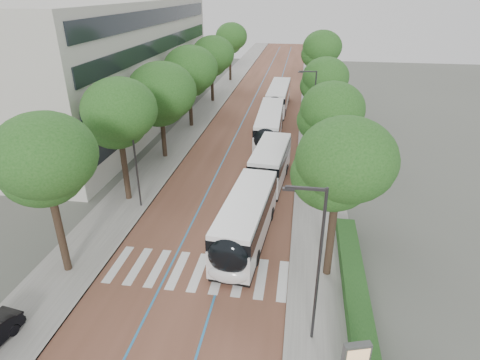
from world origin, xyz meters
name	(u,v)px	position (x,y,z in m)	size (l,w,h in m)	color
ground	(191,283)	(0.00, 0.00, 0.00)	(160.00, 160.00, 0.00)	#51544C
road	(263,103)	(0.00, 40.00, 0.01)	(11.00, 140.00, 0.02)	brown
sidewalk_left	(213,101)	(-7.50, 40.00, 0.06)	(4.00, 140.00, 0.12)	gray
sidewalk_right	(315,105)	(7.50, 40.00, 0.06)	(4.00, 140.00, 0.12)	gray
kerb_left	(225,101)	(-5.60, 40.00, 0.06)	(0.20, 140.00, 0.14)	gray
kerb_right	(302,104)	(5.60, 40.00, 0.06)	(0.20, 140.00, 0.14)	gray
zebra_crossing	(198,272)	(0.20, 1.00, 0.03)	(10.55, 3.60, 0.01)	silver
lane_line_left	(252,103)	(-1.60, 40.00, 0.02)	(0.12, 126.00, 0.01)	#226EAA
lane_line_right	(274,104)	(1.60, 40.00, 0.02)	(0.12, 126.00, 0.01)	#226EAA
office_building	(91,65)	(-19.47, 28.00, 7.00)	(18.11, 40.00, 14.00)	#BCB9AE
hedge	(355,293)	(9.10, 0.00, 0.52)	(1.20, 14.00, 0.80)	#153F17
streetlight_near	(316,256)	(6.62, -3.00, 4.82)	(1.82, 0.20, 8.00)	#2D2C2F
streetlight_far	(312,105)	(6.62, 22.00, 4.82)	(1.82, 0.20, 8.00)	#2D2C2F
lamp_post_left	(135,157)	(-6.10, 8.00, 4.12)	(0.14, 0.14, 8.00)	#2D2C2F
trees_left	(183,76)	(-7.50, 25.81, 6.42)	(6.39, 60.39, 9.36)	black
trees_right	(324,85)	(7.70, 23.66, 6.44)	(5.61, 47.38, 9.31)	black
lead_bus	(258,193)	(2.85, 8.47, 1.63)	(3.95, 18.53, 3.20)	black
bus_queued_0	(269,126)	(2.28, 24.42, 1.62)	(2.76, 12.44, 3.20)	silver
bus_queued_1	(278,98)	(2.38, 36.96, 1.62)	(2.74, 12.44, 3.20)	silver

